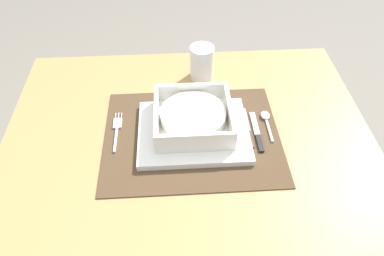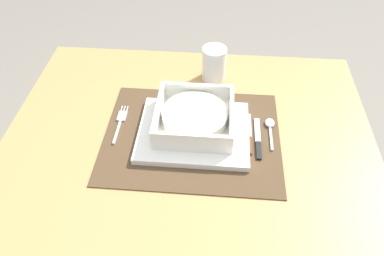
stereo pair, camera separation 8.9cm
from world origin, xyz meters
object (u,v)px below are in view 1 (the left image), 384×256
object	(u,v)px
spoon	(266,118)
dining_table	(189,162)
fork	(117,128)
porridge_bowl	(193,117)
bread_knife	(248,130)
drinking_glass	(202,64)
butter_knife	(257,134)

from	to	relation	value
spoon	dining_table	bearing A→B (deg)	-169.52
fork	dining_table	bearing A→B (deg)	-8.20
porridge_bowl	bread_knife	size ratio (longest dim) A/B	1.36
fork	drinking_glass	bearing A→B (deg)	41.05
fork	drinking_glass	world-z (taller)	drinking_glass
butter_knife	drinking_glass	distance (m)	0.28
spoon	porridge_bowl	bearing A→B (deg)	-172.86
porridge_bowl	drinking_glass	distance (m)	0.22
porridge_bowl	drinking_glass	size ratio (longest dim) A/B	1.92
bread_knife	spoon	bearing A→B (deg)	36.28
porridge_bowl	spoon	xyz separation A→B (m)	(0.19, 0.02, -0.03)
dining_table	fork	world-z (taller)	fork
dining_table	porridge_bowl	world-z (taller)	porridge_bowl
bread_knife	drinking_glass	distance (m)	0.26
porridge_bowl	spoon	bearing A→B (deg)	5.86
dining_table	drinking_glass	size ratio (longest dim) A/B	9.36
spoon	butter_knife	distance (m)	0.06
porridge_bowl	fork	world-z (taller)	porridge_bowl
bread_knife	drinking_glass	size ratio (longest dim) A/B	1.41
dining_table	porridge_bowl	xyz separation A→B (m)	(0.01, 0.01, 0.16)
butter_knife	spoon	bearing A→B (deg)	54.98
butter_knife	porridge_bowl	bearing A→B (deg)	165.30
fork	spoon	size ratio (longest dim) A/B	1.28
fork	drinking_glass	xyz separation A→B (m)	(0.23, 0.21, 0.04)
butter_knife	drinking_glass	xyz separation A→B (m)	(-0.12, 0.25, 0.04)
porridge_bowl	drinking_glass	bearing A→B (deg)	79.89
porridge_bowl	dining_table	bearing A→B (deg)	-133.86
spoon	drinking_glass	bearing A→B (deg)	128.65
dining_table	porridge_bowl	size ratio (longest dim) A/B	4.88
fork	spoon	world-z (taller)	spoon
porridge_bowl	fork	xyz separation A→B (m)	(-0.19, 0.01, -0.04)
dining_table	spoon	distance (m)	0.24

